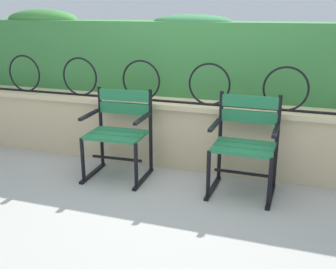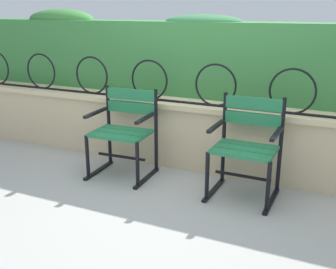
{
  "view_description": "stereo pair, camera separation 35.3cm",
  "coord_description": "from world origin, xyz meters",
  "views": [
    {
      "loc": [
        1.1,
        -3.08,
        1.6
      ],
      "look_at": [
        0.0,
        0.11,
        0.55
      ],
      "focal_mm": 43.53,
      "sensor_mm": 36.0,
      "label": 1
    },
    {
      "loc": [
        1.43,
        -2.95,
        1.6
      ],
      "look_at": [
        0.0,
        0.11,
        0.55
      ],
      "focal_mm": 43.53,
      "sensor_mm": 36.0,
      "label": 2
    }
  ],
  "objects": [
    {
      "name": "park_chair_left",
      "position": [
        -0.59,
        0.35,
        0.46
      ],
      "size": [
        0.6,
        0.55,
        0.85
      ],
      "color": "#237547",
      "rests_on": "ground"
    },
    {
      "name": "stone_wall",
      "position": [
        0.0,
        0.84,
        0.34
      ],
      "size": [
        6.79,
        0.41,
        0.68
      ],
      "color": "#C6B289",
      "rests_on": "ground"
    },
    {
      "name": "hedge_row",
      "position": [
        -0.03,
        1.25,
        1.11
      ],
      "size": [
        6.65,
        0.47,
        0.91
      ],
      "color": "#387A3D",
      "rests_on": "stone_wall"
    },
    {
      "name": "iron_arch_fence",
      "position": [
        -0.14,
        0.77,
        0.87
      ],
      "size": [
        6.26,
        0.02,
        0.42
      ],
      "color": "black",
      "rests_on": "stone_wall"
    },
    {
      "name": "ground_plane",
      "position": [
        0.0,
        0.0,
        0.0
      ],
      "size": [
        60.0,
        60.0,
        0.0
      ],
      "primitive_type": "plane",
      "color": "#9E9E99"
    },
    {
      "name": "park_chair_right",
      "position": [
        0.63,
        0.38,
        0.46
      ],
      "size": [
        0.57,
        0.52,
        0.87
      ],
      "color": "#237547",
      "rests_on": "ground"
    }
  ]
}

